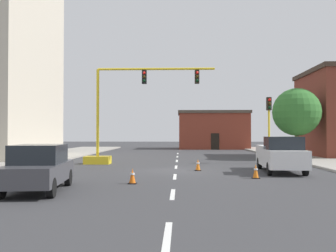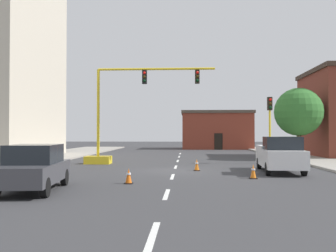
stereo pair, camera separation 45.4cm
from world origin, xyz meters
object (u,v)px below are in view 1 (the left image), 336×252
object	(u,v)px
traffic_light_pole_right	(269,115)
pickup_truck_white	(281,155)
traffic_cone_roadside_a	(256,171)
traffic_cone_roadside_b	(132,176)
traffic_cone_roadside_c	(198,165)
traffic_signal_gantry	(114,132)
sedan_dark_gray_near_left	(39,167)
tree_right_mid	(297,112)

from	to	relation	value
traffic_light_pole_right	pickup_truck_white	bearing A→B (deg)	-97.49
traffic_cone_roadside_a	traffic_cone_roadside_b	bearing A→B (deg)	-159.58
traffic_light_pole_right	traffic_cone_roadside_c	size ratio (longest dim) A/B	7.01
traffic_cone_roadside_c	traffic_cone_roadside_b	bearing A→B (deg)	-117.58
traffic_cone_roadside_c	traffic_signal_gantry	bearing A→B (deg)	140.55
traffic_cone_roadside_b	traffic_cone_roadside_c	size ratio (longest dim) A/B	0.97
sedan_dark_gray_near_left	traffic_light_pole_right	bearing A→B (deg)	49.48
traffic_signal_gantry	traffic_cone_roadside_a	bearing A→B (deg)	-45.60
tree_right_mid	traffic_cone_roadside_c	bearing A→B (deg)	-131.23
sedan_dark_gray_near_left	traffic_cone_roadside_b	bearing A→B (deg)	34.33
tree_right_mid	traffic_cone_roadside_b	xyz separation A→B (m)	(-11.80, -15.85, -3.63)
sedan_dark_gray_near_left	traffic_signal_gantry	bearing A→B (deg)	87.28
pickup_truck_white	traffic_cone_roadside_c	size ratio (longest dim) A/B	8.06
pickup_truck_white	sedan_dark_gray_near_left	size ratio (longest dim) A/B	1.18
traffic_cone_roadside_a	traffic_cone_roadside_b	xyz separation A→B (m)	(-5.68, -2.11, -0.02)
traffic_signal_gantry	traffic_light_pole_right	bearing A→B (deg)	4.72
pickup_truck_white	traffic_cone_roadside_b	distance (m)	9.30
tree_right_mid	traffic_cone_roadside_b	size ratio (longest dim) A/B	8.99
sedan_dark_gray_near_left	traffic_cone_roadside_a	xyz separation A→B (m)	(8.93, 4.33, -0.55)
sedan_dark_gray_near_left	traffic_cone_roadside_c	distance (m)	10.31
traffic_signal_gantry	traffic_light_pole_right	world-z (taller)	traffic_signal_gantry
sedan_dark_gray_near_left	traffic_cone_roadside_a	bearing A→B (deg)	25.89
traffic_light_pole_right	sedan_dark_gray_near_left	xyz separation A→B (m)	(-11.75, -13.75, -2.64)
traffic_light_pole_right	traffic_cone_roadside_a	xyz separation A→B (m)	(-2.82, -9.41, -3.19)
traffic_cone_roadside_c	traffic_cone_roadside_a	bearing A→B (deg)	-55.56
pickup_truck_white	sedan_dark_gray_near_left	distance (m)	13.22
traffic_light_pole_right	sedan_dark_gray_near_left	bearing A→B (deg)	-130.52
traffic_light_pole_right	traffic_cone_roadside_b	world-z (taller)	traffic_light_pole_right
traffic_light_pole_right	tree_right_mid	bearing A→B (deg)	52.64
traffic_light_pole_right	pickup_truck_white	world-z (taller)	traffic_light_pole_right
tree_right_mid	sedan_dark_gray_near_left	size ratio (longest dim) A/B	1.28
traffic_cone_roadside_b	traffic_cone_roadside_c	distance (m)	6.66
traffic_light_pole_right	pickup_truck_white	xyz separation A→B (m)	(-0.83, -6.31, -2.55)
tree_right_mid	traffic_cone_roadside_c	distance (m)	13.71
traffic_signal_gantry	sedan_dark_gray_near_left	world-z (taller)	traffic_signal_gantry
tree_right_mid	traffic_cone_roadside_c	world-z (taller)	tree_right_mid
traffic_light_pole_right	traffic_cone_roadside_b	size ratio (longest dim) A/B	7.23
tree_right_mid	traffic_cone_roadside_c	size ratio (longest dim) A/B	8.71
sedan_dark_gray_near_left	traffic_cone_roadside_b	world-z (taller)	sedan_dark_gray_near_left
tree_right_mid	traffic_signal_gantry	bearing A→B (deg)	-160.06
traffic_cone_roadside_a	traffic_cone_roadside_c	world-z (taller)	traffic_cone_roadside_a
traffic_cone_roadside_a	tree_right_mid	bearing A→B (deg)	65.98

